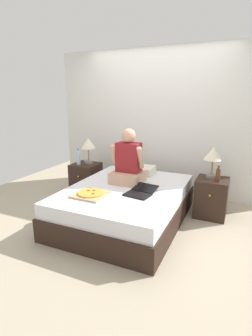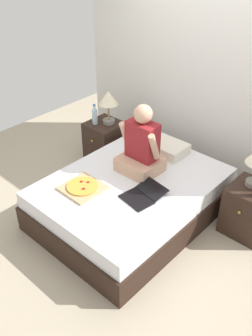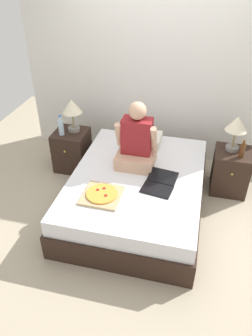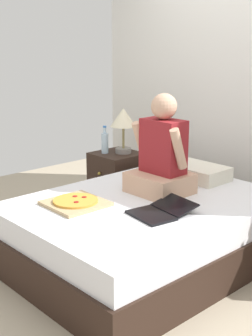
% 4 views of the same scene
% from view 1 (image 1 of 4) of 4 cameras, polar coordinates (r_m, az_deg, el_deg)
% --- Properties ---
extents(ground_plane, '(5.78, 5.78, 0.00)m').
position_cam_1_polar(ground_plane, '(3.81, -0.04, -11.21)').
color(ground_plane, tan).
extents(wall_back, '(3.78, 0.12, 2.50)m').
position_cam_1_polar(wall_back, '(4.71, 6.94, 9.68)').
color(wall_back, silver).
rests_on(wall_back, ground).
extents(bed, '(1.51, 2.01, 0.49)m').
position_cam_1_polar(bed, '(3.71, -0.04, -7.86)').
color(bed, black).
rests_on(bed, ground).
extents(nightstand_left, '(0.44, 0.47, 0.56)m').
position_cam_1_polar(nightstand_left, '(4.71, -8.68, -2.41)').
color(nightstand_left, black).
rests_on(nightstand_left, ground).
extents(lamp_on_left_nightstand, '(0.26, 0.26, 0.45)m').
position_cam_1_polar(lamp_on_left_nightstand, '(4.59, -8.22, 4.97)').
color(lamp_on_left_nightstand, gray).
rests_on(lamp_on_left_nightstand, nightstand_left).
extents(water_bottle, '(0.07, 0.07, 0.28)m').
position_cam_1_polar(water_bottle, '(4.58, -10.32, 2.12)').
color(water_bottle, silver).
rests_on(water_bottle, nightstand_left).
extents(nightstand_right, '(0.44, 0.47, 0.56)m').
position_cam_1_polar(nightstand_right, '(4.02, 18.05, -6.13)').
color(nightstand_right, black).
rests_on(nightstand_right, ground).
extents(lamp_on_right_nightstand, '(0.26, 0.26, 0.45)m').
position_cam_1_polar(lamp_on_right_nightstand, '(3.90, 18.43, 2.54)').
color(lamp_on_right_nightstand, gray).
rests_on(lamp_on_right_nightstand, nightstand_right).
extents(beer_bottle, '(0.06, 0.06, 0.23)m').
position_cam_1_polar(beer_bottle, '(3.80, 19.38, -1.45)').
color(beer_bottle, '#512D14').
rests_on(beer_bottle, nightstand_right).
extents(pillow, '(0.52, 0.34, 0.12)m').
position_cam_1_polar(pillow, '(4.27, 2.62, -0.33)').
color(pillow, silver).
rests_on(pillow, bed).
extents(person_seated, '(0.47, 0.40, 0.78)m').
position_cam_1_polar(person_seated, '(3.75, 0.47, 1.07)').
color(person_seated, tan).
rests_on(person_seated, bed).
extents(laptop, '(0.38, 0.46, 0.07)m').
position_cam_1_polar(laptop, '(3.37, 3.07, -5.33)').
color(laptop, black).
rests_on(laptop, bed).
extents(pizza_box, '(0.41, 0.41, 0.04)m').
position_cam_1_polar(pizza_box, '(3.35, -7.69, -5.63)').
color(pizza_box, tan).
rests_on(pizza_box, bed).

